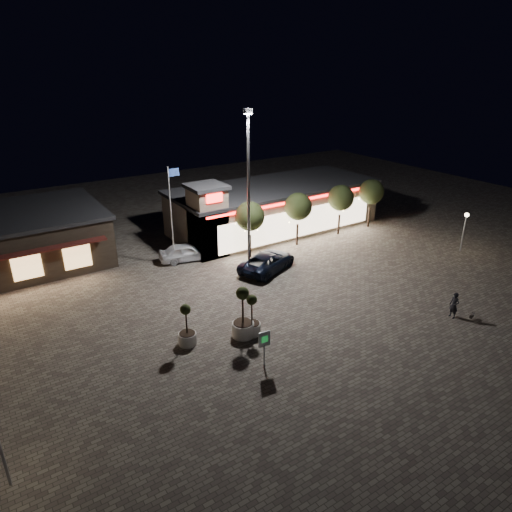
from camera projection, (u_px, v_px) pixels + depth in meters
ground at (291, 329)px, 28.17m from camera, size 90.00×90.00×0.00m
retail_building at (271, 207)px, 44.26m from camera, size 20.40×8.40×6.10m
floodlight_pole at (249, 186)px, 32.58m from camera, size 0.60×0.40×12.38m
flagpole at (172, 208)px, 35.36m from camera, size 0.95×0.10×8.00m
lamp_post_east at (465, 224)px, 38.79m from camera, size 0.36×0.36×3.48m
string_tree_a at (250, 216)px, 37.25m from camera, size 2.42×2.42×4.79m
string_tree_b at (298, 207)px, 39.76m from camera, size 2.42×2.42×4.79m
string_tree_c at (341, 198)px, 42.28m from camera, size 2.42×2.42×4.79m
string_tree_d at (371, 192)px, 44.29m from camera, size 2.42×2.42×4.79m
pickup_truck at (267, 261)px, 35.82m from camera, size 5.97×4.39×1.51m
white_sedan at (186, 252)px, 37.62m from camera, size 4.60×2.60×1.48m
pedestrian at (454, 305)px, 29.13m from camera, size 0.45×0.66×1.74m
dog at (472, 315)px, 29.15m from camera, size 0.56×0.32×0.30m
planter_left at (187, 332)px, 26.37m from camera, size 1.06×1.06×2.62m
planter_mid at (243, 321)px, 27.09m from camera, size 1.33×1.33×3.27m
planter_right at (252, 322)px, 27.36m from camera, size 1.08×1.08×2.65m
valet_sign at (264, 342)px, 24.27m from camera, size 0.69×0.15×2.10m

